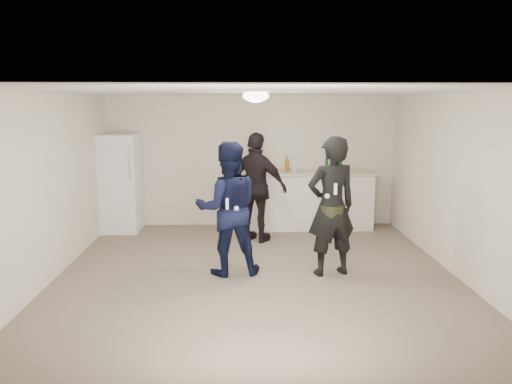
{
  "coord_description": "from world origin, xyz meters",
  "views": [
    {
      "loc": [
        -0.21,
        -6.54,
        2.36
      ],
      "look_at": [
        0.0,
        0.2,
        1.15
      ],
      "focal_mm": 35.0,
      "sensor_mm": 36.0,
      "label": 1
    }
  ],
  "objects_px": {
    "counter": "(302,201)",
    "shaker": "(266,167)",
    "spectator": "(257,188)",
    "fridge": "(120,183)",
    "woman": "(331,207)",
    "man": "(228,209)"
  },
  "relations": [
    {
      "from": "counter",
      "to": "shaker",
      "type": "bearing_deg",
      "value": 178.94
    },
    {
      "from": "counter",
      "to": "spectator",
      "type": "height_order",
      "value": "spectator"
    },
    {
      "from": "counter",
      "to": "fridge",
      "type": "xyz_separation_m",
      "value": [
        -3.4,
        -0.07,
        0.38
      ]
    },
    {
      "from": "counter",
      "to": "fridge",
      "type": "distance_m",
      "value": 3.42
    },
    {
      "from": "fridge",
      "to": "shaker",
      "type": "relative_size",
      "value": 10.59
    },
    {
      "from": "fridge",
      "to": "shaker",
      "type": "xyz_separation_m",
      "value": [
        2.7,
        0.08,
        0.28
      ]
    },
    {
      "from": "fridge",
      "to": "woman",
      "type": "xyz_separation_m",
      "value": [
        3.47,
        -2.51,
        0.06
      ]
    },
    {
      "from": "fridge",
      "to": "shaker",
      "type": "bearing_deg",
      "value": 1.76
    },
    {
      "from": "counter",
      "to": "shaker",
      "type": "height_order",
      "value": "shaker"
    },
    {
      "from": "fridge",
      "to": "woman",
      "type": "relative_size",
      "value": 0.94
    },
    {
      "from": "counter",
      "to": "woman",
      "type": "xyz_separation_m",
      "value": [
        0.07,
        -2.58,
        0.44
      ]
    },
    {
      "from": "counter",
      "to": "spectator",
      "type": "bearing_deg",
      "value": -135.71
    },
    {
      "from": "spectator",
      "to": "counter",
      "type": "bearing_deg",
      "value": -107.05
    },
    {
      "from": "fridge",
      "to": "spectator",
      "type": "xyz_separation_m",
      "value": [
        2.5,
        -0.8,
        0.04
      ]
    },
    {
      "from": "woman",
      "to": "fridge",
      "type": "bearing_deg",
      "value": -51.48
    },
    {
      "from": "counter",
      "to": "spectator",
      "type": "xyz_separation_m",
      "value": [
        -0.9,
        -0.87,
        0.41
      ]
    },
    {
      "from": "man",
      "to": "woman",
      "type": "height_order",
      "value": "woman"
    },
    {
      "from": "woman",
      "to": "spectator",
      "type": "height_order",
      "value": "woman"
    },
    {
      "from": "woman",
      "to": "spectator",
      "type": "relative_size",
      "value": 1.03
    },
    {
      "from": "shaker",
      "to": "spectator",
      "type": "height_order",
      "value": "spectator"
    },
    {
      "from": "counter",
      "to": "fridge",
      "type": "height_order",
      "value": "fridge"
    },
    {
      "from": "shaker",
      "to": "man",
      "type": "xyz_separation_m",
      "value": [
        -0.65,
        -2.51,
        -0.25
      ]
    }
  ]
}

